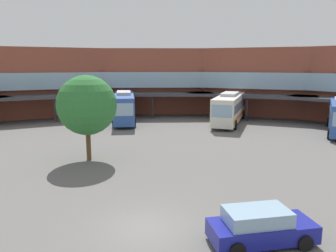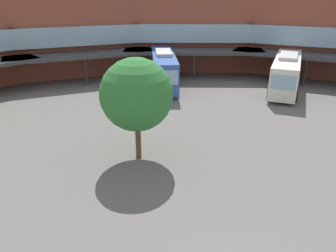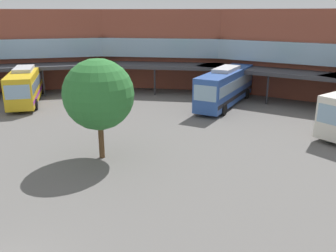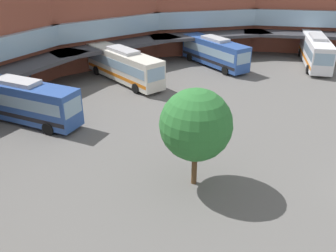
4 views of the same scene
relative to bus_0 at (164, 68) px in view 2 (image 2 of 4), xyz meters
name	(u,v)px [view 2 (image 2 of 4)]	position (x,y,z in m)	size (l,w,h in m)	color
station_building	(198,46)	(3.60, -2.47, 2.85)	(83.40, 38.73, 9.68)	brown
bus_0	(164,68)	(0.00, 0.00, 0.00)	(3.52, 11.80, 3.97)	#2D519E
bus_3	(286,72)	(13.48, -1.50, -0.03)	(6.71, 12.40, 3.90)	silver
plaza_tree	(136,95)	(-1.17, -17.68, 2.32)	(4.58, 4.58, 6.63)	brown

